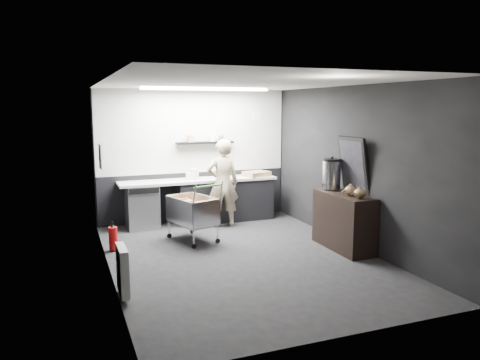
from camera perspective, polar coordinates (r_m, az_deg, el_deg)
name	(u,v)px	position (r m, az deg, el deg)	size (l,w,h in m)	color
floor	(242,258)	(7.45, 0.27, -9.46)	(5.50, 5.50, 0.00)	black
ceiling	(242,83)	(7.08, 0.28, 11.77)	(5.50, 5.50, 0.00)	white
wall_back	(194,155)	(9.73, -5.61, 3.01)	(5.50, 5.50, 0.00)	black
wall_front	(343,210)	(4.72, 12.49, -3.53)	(5.50, 5.50, 0.00)	black
wall_left	(107,180)	(6.69, -15.91, -0.02)	(5.50, 5.50, 0.00)	black
wall_right	(353,167)	(8.07, 13.63, 1.57)	(5.50, 5.50, 0.00)	black
kitchen_wall_panel	(194,131)	(9.68, -5.63, 5.94)	(3.95, 0.02, 1.70)	silver
dado_panel	(195,196)	(9.84, -5.50, -1.93)	(3.95, 0.02, 1.00)	black
floating_shelf	(205,143)	(9.64, -4.28, 4.58)	(1.20, 0.22, 0.04)	black
wall_clock	(257,116)	(10.12, 2.10, 7.81)	(0.20, 0.20, 0.03)	white
poster	(100,156)	(7.95, -16.69, 2.78)	(0.02, 0.30, 0.40)	silver
poster_red_band	(100,152)	(7.94, -16.68, 3.29)	(0.01, 0.22, 0.10)	red
radiator	(122,270)	(6.06, -14.14, -10.63)	(0.10, 0.50, 0.60)	white
ceiling_strip	(206,89)	(8.82, -4.16, 11.00)	(2.40, 0.20, 0.04)	white
prep_counter	(206,200)	(9.59, -4.22, -2.46)	(3.20, 0.61, 0.90)	black
person	(223,183)	(9.16, -2.10, -0.39)	(0.63, 0.41, 1.73)	beige
shopping_cart	(192,213)	(8.27, -5.83, -3.98)	(0.84, 1.13, 1.06)	silver
sideboard	(343,214)	(7.97, 12.49, -4.03)	(0.53, 1.24, 1.86)	black
fire_extinguisher	(113,237)	(8.00, -15.21, -6.77)	(0.14, 0.14, 0.47)	red
cardboard_box	(257,174)	(9.83, 2.03, 0.76)	(0.50, 0.38, 0.10)	#9B7C52
pink_tub	(194,174)	(9.43, -5.68, 0.70)	(0.21, 0.21, 0.21)	silver
white_container	(190,176)	(9.37, -6.09, 0.43)	(0.16, 0.13, 0.14)	white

